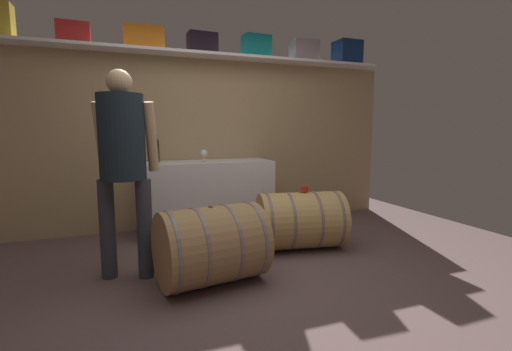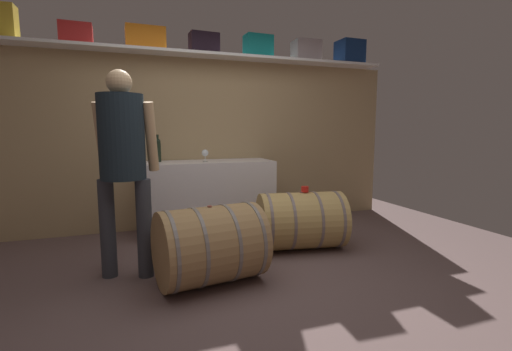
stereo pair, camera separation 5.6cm
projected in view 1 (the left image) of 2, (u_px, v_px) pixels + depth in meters
ground_plane at (237, 264)px, 3.28m from camera, size 6.42×7.21×0.02m
back_wall_panel at (202, 144)px, 4.55m from camera, size 5.22×0.10×2.11m
high_shelf_board at (203, 55)px, 4.27m from camera, size 4.80×0.40×0.03m
toolcase_red at (74, 34)px, 3.78m from camera, size 0.34×0.32×0.21m
toolcase_orange at (144, 38)px, 4.02m from camera, size 0.44×0.29×0.25m
toolcase_black at (202, 43)px, 4.25m from camera, size 0.36×0.23×0.25m
toolcase_teal at (256, 47)px, 4.49m from camera, size 0.35×0.23×0.28m
toolcase_grey at (304, 51)px, 4.72m from camera, size 0.36×0.28×0.27m
toolcase_navy at (347, 53)px, 4.95m from camera, size 0.34×0.30×0.32m
work_cabinet at (207, 196)px, 4.29m from camera, size 1.55×0.58×0.86m
wine_bottle_dark at (156, 150)px, 4.12m from camera, size 0.07×0.07×0.32m
wine_glass at (204, 153)px, 4.12m from camera, size 0.08×0.08×0.15m
wine_barrel_near at (300, 220)px, 3.68m from camera, size 0.94×0.71×0.60m
wine_barrel_far at (211, 245)px, 2.83m from camera, size 0.90×0.74×0.63m
tasting_cup at (304, 189)px, 3.65m from camera, size 0.08×0.08×0.06m
winemaker_pouring at (123, 153)px, 2.85m from camera, size 0.54×0.45×1.70m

